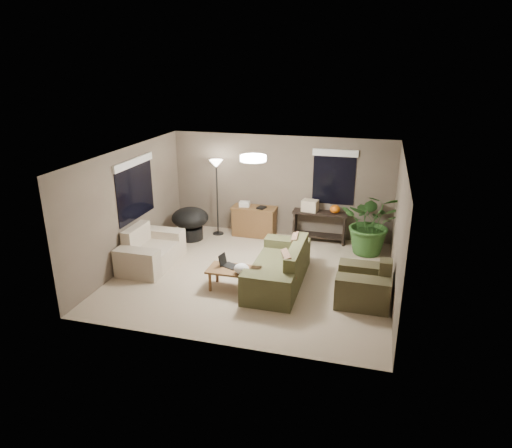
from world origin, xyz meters
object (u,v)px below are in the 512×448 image
(console_table, at_px, (319,224))
(cat_scratching_post, at_px, (375,276))
(papasan_chair, at_px, (190,221))
(main_sofa, at_px, (280,270))
(coffee_table, at_px, (234,272))
(armchair, at_px, (364,286))
(loveseat, at_px, (150,252))
(desk, at_px, (254,221))
(houseplant, at_px, (371,229))
(floor_lamp, at_px, (216,173))

(console_table, height_order, cat_scratching_post, console_table)
(papasan_chair, distance_m, cat_scratching_post, 4.70)
(main_sofa, bearing_deg, coffee_table, -150.35)
(armchair, bearing_deg, console_table, 113.53)
(main_sofa, bearing_deg, loveseat, 177.47)
(console_table, xyz_separation_m, cat_scratching_post, (1.39, -2.10, -0.22))
(armchair, relative_size, desk, 0.91)
(papasan_chair, bearing_deg, main_sofa, -33.88)
(console_table, bearing_deg, coffee_table, -113.03)
(coffee_table, distance_m, cat_scratching_post, 2.76)
(loveseat, relative_size, papasan_chair, 1.44)
(main_sofa, distance_m, cat_scratching_post, 1.86)
(armchair, xyz_separation_m, houseplant, (0.03, 2.31, 0.28))
(main_sofa, xyz_separation_m, papasan_chair, (-2.65, 1.78, 0.17))
(main_sofa, height_order, desk, main_sofa)
(armchair, bearing_deg, floor_lamp, 145.68)
(loveseat, height_order, houseplant, houseplant)
(main_sofa, xyz_separation_m, armchair, (1.63, -0.28, 0.00))
(coffee_table, bearing_deg, armchair, 4.20)
(floor_lamp, distance_m, houseplant, 3.92)
(loveseat, xyz_separation_m, cat_scratching_post, (4.71, 0.24, -0.08))
(loveseat, xyz_separation_m, floor_lamp, (0.77, 2.15, 1.30))
(loveseat, bearing_deg, houseplant, 22.68)
(floor_lamp, distance_m, cat_scratching_post, 4.59)
(armchair, relative_size, floor_lamp, 0.52)
(loveseat, bearing_deg, papasan_chair, 81.86)
(main_sofa, distance_m, loveseat, 2.89)
(papasan_chair, distance_m, houseplant, 4.32)
(main_sofa, distance_m, papasan_chair, 3.19)
(console_table, xyz_separation_m, papasan_chair, (-3.09, -0.68, 0.03))
(desk, bearing_deg, floor_lamp, -171.51)
(console_table, distance_m, floor_lamp, 2.81)
(coffee_table, height_order, papasan_chair, papasan_chair)
(main_sofa, relative_size, armchair, 2.20)
(houseplant, bearing_deg, main_sofa, -129.34)
(cat_scratching_post, bearing_deg, papasan_chair, 162.44)
(desk, bearing_deg, coffee_table, -82.29)
(loveseat, distance_m, desk, 2.85)
(papasan_chair, relative_size, houseplant, 0.75)
(console_table, xyz_separation_m, floor_lamp, (-2.55, -0.18, 1.16))
(papasan_chair, xyz_separation_m, cat_scratching_post, (4.47, -1.42, -0.25))
(coffee_table, xyz_separation_m, floor_lamp, (-1.31, 2.73, 1.24))
(papasan_chair, height_order, floor_lamp, floor_lamp)
(console_table, bearing_deg, main_sofa, -100.07)
(coffee_table, xyz_separation_m, desk, (-0.39, 2.87, 0.02))
(coffee_table, height_order, houseplant, houseplant)
(desk, height_order, papasan_chair, papasan_chair)
(main_sofa, xyz_separation_m, floor_lamp, (-2.11, 2.28, 1.30))
(papasan_chair, distance_m, floor_lamp, 1.35)
(coffee_table, distance_m, floor_lamp, 3.27)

